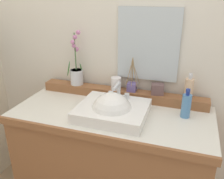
{
  "coord_description": "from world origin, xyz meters",
  "views": [
    {
      "loc": [
        0.44,
        -1.29,
        1.56
      ],
      "look_at": [
        0.01,
        -0.01,
        1.01
      ],
      "focal_mm": 38.64,
      "sensor_mm": 36.0,
      "label": 1
    }
  ],
  "objects_px": {
    "sink_basin": "(112,112)",
    "tumbler_cup": "(116,83)",
    "potted_plant": "(76,72)",
    "reed_diffuser": "(132,86)",
    "soap_dispenser": "(189,88)",
    "trinket_box": "(157,89)",
    "lotion_bottle": "(186,105)"
  },
  "relations": [
    {
      "from": "sink_basin",
      "to": "tumbler_cup",
      "type": "height_order",
      "value": "sink_basin"
    },
    {
      "from": "potted_plant",
      "to": "reed_diffuser",
      "type": "bearing_deg",
      "value": -0.29
    },
    {
      "from": "soap_dispenser",
      "to": "trinket_box",
      "type": "distance_m",
      "value": 0.2
    },
    {
      "from": "tumbler_cup",
      "to": "reed_diffuser",
      "type": "distance_m",
      "value": 0.12
    },
    {
      "from": "tumbler_cup",
      "to": "sink_basin",
      "type": "bearing_deg",
      "value": -77.15
    },
    {
      "from": "potted_plant",
      "to": "lotion_bottle",
      "type": "relative_size",
      "value": 2.16
    },
    {
      "from": "reed_diffuser",
      "to": "trinket_box",
      "type": "relative_size",
      "value": 2.92
    },
    {
      "from": "sink_basin",
      "to": "lotion_bottle",
      "type": "bearing_deg",
      "value": 17.83
    },
    {
      "from": "sink_basin",
      "to": "reed_diffuser",
      "type": "relative_size",
      "value": 1.74
    },
    {
      "from": "sink_basin",
      "to": "tumbler_cup",
      "type": "xyz_separation_m",
      "value": [
        -0.06,
        0.28,
        0.08
      ]
    },
    {
      "from": "sink_basin",
      "to": "tumbler_cup",
      "type": "relative_size",
      "value": 4.8
    },
    {
      "from": "sink_basin",
      "to": "lotion_bottle",
      "type": "height_order",
      "value": "lotion_bottle"
    },
    {
      "from": "potted_plant",
      "to": "lotion_bottle",
      "type": "height_order",
      "value": "potted_plant"
    },
    {
      "from": "potted_plant",
      "to": "lotion_bottle",
      "type": "distance_m",
      "value": 0.81
    },
    {
      "from": "sink_basin",
      "to": "trinket_box",
      "type": "relative_size",
      "value": 5.08
    },
    {
      "from": "sink_basin",
      "to": "soap_dispenser",
      "type": "relative_size",
      "value": 2.51
    },
    {
      "from": "lotion_bottle",
      "to": "potted_plant",
      "type": "bearing_deg",
      "value": 169.54
    },
    {
      "from": "tumbler_cup",
      "to": "lotion_bottle",
      "type": "relative_size",
      "value": 0.48
    },
    {
      "from": "potted_plant",
      "to": "reed_diffuser",
      "type": "xyz_separation_m",
      "value": [
        0.42,
        -0.0,
        -0.06
      ]
    },
    {
      "from": "potted_plant",
      "to": "soap_dispenser",
      "type": "bearing_deg",
      "value": 0.57
    },
    {
      "from": "sink_basin",
      "to": "potted_plant",
      "type": "bearing_deg",
      "value": 142.72
    },
    {
      "from": "sink_basin",
      "to": "soap_dispenser",
      "type": "bearing_deg",
      "value": 34.22
    },
    {
      "from": "sink_basin",
      "to": "potted_plant",
      "type": "xyz_separation_m",
      "value": [
        -0.37,
        0.28,
        0.13
      ]
    },
    {
      "from": "tumbler_cup",
      "to": "lotion_bottle",
      "type": "xyz_separation_m",
      "value": [
        0.49,
        -0.14,
        -0.03
      ]
    },
    {
      "from": "potted_plant",
      "to": "soap_dispenser",
      "type": "relative_size",
      "value": 2.38
    },
    {
      "from": "potted_plant",
      "to": "sink_basin",
      "type": "bearing_deg",
      "value": -37.28
    },
    {
      "from": "soap_dispenser",
      "to": "trinket_box",
      "type": "relative_size",
      "value": 2.02
    },
    {
      "from": "sink_basin",
      "to": "reed_diffuser",
      "type": "xyz_separation_m",
      "value": [
        0.05,
        0.28,
        0.07
      ]
    },
    {
      "from": "trinket_box",
      "to": "lotion_bottle",
      "type": "xyz_separation_m",
      "value": [
        0.2,
        -0.15,
        -0.02
      ]
    },
    {
      "from": "tumbler_cup",
      "to": "reed_diffuser",
      "type": "bearing_deg",
      "value": 1.68
    },
    {
      "from": "reed_diffuser",
      "to": "trinket_box",
      "type": "height_order",
      "value": "reed_diffuser"
    },
    {
      "from": "sink_basin",
      "to": "trinket_box",
      "type": "xyz_separation_m",
      "value": [
        0.23,
        0.28,
        0.07
      ]
    }
  ]
}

